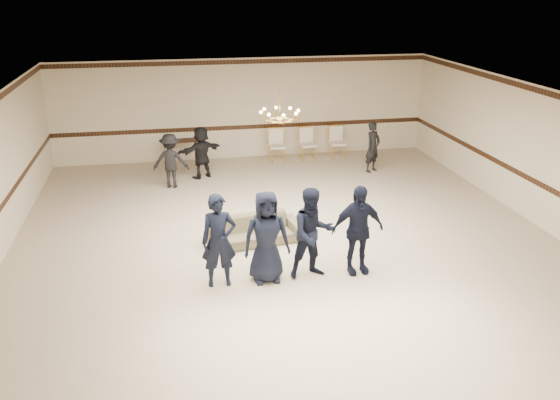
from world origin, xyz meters
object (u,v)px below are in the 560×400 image
(banquet_chair_mid, at_px, (308,144))
(banquet_chair_right, at_px, (338,143))
(chandelier, at_px, (280,106))
(boy_a, at_px, (219,241))
(adult_right, at_px, (373,147))
(settee, at_px, (256,230))
(console_table, at_px, (182,152))
(banquet_chair_left, at_px, (277,146))
(adult_mid, at_px, (201,152))
(adult_left, at_px, (171,161))
(boy_d, at_px, (357,230))
(boy_b, at_px, (266,237))
(boy_c, at_px, (313,233))

(banquet_chair_mid, xyz_separation_m, banquet_chair_right, (1.00, 0.00, 0.00))
(chandelier, relative_size, banquet_chair_mid, 0.91)
(boy_a, bearing_deg, adult_right, 49.93)
(banquet_chair_right, bearing_deg, chandelier, -121.13)
(settee, bearing_deg, chandelier, 39.17)
(console_table, bearing_deg, banquet_chair_left, -7.98)
(banquet_chair_left, height_order, banquet_chair_mid, same)
(banquet_chair_mid, bearing_deg, adult_mid, -166.19)
(boy_a, relative_size, adult_left, 1.18)
(chandelier, relative_size, boy_d, 0.52)
(adult_right, bearing_deg, console_table, 128.77)
(banquet_chair_mid, bearing_deg, banquet_chair_left, 175.24)
(settee, bearing_deg, boy_b, -101.13)
(settee, bearing_deg, adult_mid, 90.80)
(boy_a, bearing_deg, chandelier, 56.92)
(boy_d, height_order, banquet_chair_mid, boy_d)
(boy_a, xyz_separation_m, banquet_chair_left, (2.61, 7.81, -0.39))
(adult_mid, bearing_deg, banquet_chair_mid, 170.75)
(settee, relative_size, adult_mid, 1.33)
(banquet_chair_mid, bearing_deg, boy_c, -107.79)
(adult_mid, bearing_deg, boy_b, 68.73)
(boy_d, relative_size, banquet_chair_left, 1.76)
(settee, height_order, adult_mid, adult_mid)
(boy_a, bearing_deg, banquet_chair_left, 71.45)
(boy_a, bearing_deg, settee, 61.45)
(boy_c, bearing_deg, settee, 107.99)
(boy_a, relative_size, boy_d, 1.00)
(chandelier, relative_size, banquet_chair_right, 0.91)
(banquet_chair_mid, height_order, console_table, banquet_chair_mid)
(chandelier, distance_m, banquet_chair_mid, 6.08)
(boy_b, height_order, banquet_chair_left, boy_b)
(settee, distance_m, banquet_chair_left, 6.25)
(chandelier, xyz_separation_m, boy_c, (0.14, -2.56, -1.97))
(chandelier, xyz_separation_m, adult_mid, (-1.52, 4.09, -2.11))
(boy_c, xyz_separation_m, adult_right, (3.44, 6.24, -0.14))
(boy_d, bearing_deg, console_table, 107.22)
(console_table, bearing_deg, chandelier, -73.54)
(boy_a, relative_size, adult_right, 1.18)
(adult_right, bearing_deg, chandelier, -167.95)
(boy_b, distance_m, boy_d, 1.80)
(chandelier, xyz_separation_m, boy_d, (1.04, -2.56, -1.97))
(adult_mid, bearing_deg, banquet_chair_right, 166.80)
(adult_left, bearing_deg, boy_d, 129.92)
(banquet_chair_left, bearing_deg, boy_d, -87.02)
(banquet_chair_mid, bearing_deg, boy_b, -113.88)
(banquet_chair_mid, bearing_deg, boy_d, -101.39)
(boy_d, height_order, settee, boy_d)
(settee, relative_size, banquet_chair_left, 1.98)
(chandelier, distance_m, boy_a, 3.63)
(boy_b, height_order, adult_right, boy_b)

